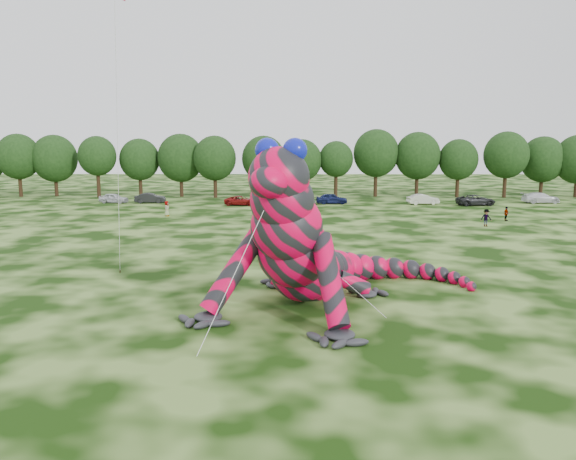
{
  "coord_description": "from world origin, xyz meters",
  "views": [
    {
      "loc": [
        -5.9,
        -29.63,
        8.61
      ],
      "look_at": [
        -6.05,
        -0.53,
        4.0
      ],
      "focal_mm": 35.0,
      "sensor_mm": 36.0,
      "label": 1
    }
  ],
  "objects_px": {
    "spectator_3": "(506,214)",
    "spectator_1": "(264,223)",
    "tree_13": "(506,165)",
    "car_4": "(332,199)",
    "tree_12": "(458,168)",
    "car_5": "(423,199)",
    "spectator_2": "(486,218)",
    "tree_1": "(19,165)",
    "tree_3": "(98,167)",
    "tree_8": "(302,169)",
    "tree_11": "(417,165)",
    "tree_14": "(542,167)",
    "tree_4": "(140,168)",
    "tree_5": "(181,165)",
    "car_7": "(541,198)",
    "tree_6": "(215,167)",
    "tree_7": "(264,167)",
    "car_0": "(114,198)",
    "tree_10": "(376,163)",
    "inflatable_gecko": "(311,220)",
    "tree_2": "(55,166)",
    "tree_9": "(336,169)",
    "car_3": "(299,200)",
    "car_6": "(476,200)",
    "flying_kite": "(115,14)",
    "spectator_4": "(167,209)",
    "car_1": "(150,198)",
    "car_2": "(241,201)"
  },
  "relations": [
    {
      "from": "tree_11",
      "to": "car_0",
      "type": "relative_size",
      "value": 2.48
    },
    {
      "from": "inflatable_gecko",
      "to": "tree_5",
      "type": "relative_size",
      "value": 1.8
    },
    {
      "from": "inflatable_gecko",
      "to": "car_5",
      "type": "relative_size",
      "value": 4.06
    },
    {
      "from": "tree_13",
      "to": "car_4",
      "type": "bearing_deg",
      "value": -161.55
    },
    {
      "from": "car_5",
      "to": "spectator_2",
      "type": "height_order",
      "value": "spectator_2"
    },
    {
      "from": "tree_1",
      "to": "flying_kite",
      "type": "bearing_deg",
      "value": -59.25
    },
    {
      "from": "tree_9",
      "to": "spectator_2",
      "type": "distance_m",
      "value": 33.04
    },
    {
      "from": "tree_12",
      "to": "car_5",
      "type": "height_order",
      "value": "tree_12"
    },
    {
      "from": "tree_13",
      "to": "tree_8",
      "type": "bearing_deg",
      "value": -179.74
    },
    {
      "from": "tree_2",
      "to": "tree_9",
      "type": "bearing_deg",
      "value": -1.84
    },
    {
      "from": "tree_10",
      "to": "spectator_2",
      "type": "relative_size",
      "value": 5.9
    },
    {
      "from": "tree_12",
      "to": "spectator_1",
      "type": "height_order",
      "value": "tree_12"
    },
    {
      "from": "tree_7",
      "to": "car_7",
      "type": "relative_size",
      "value": 1.84
    },
    {
      "from": "car_4",
      "to": "car_7",
      "type": "distance_m",
      "value": 29.52
    },
    {
      "from": "tree_2",
      "to": "car_0",
      "type": "bearing_deg",
      "value": -38.95
    },
    {
      "from": "tree_12",
      "to": "tree_13",
      "type": "distance_m",
      "value": 7.17
    },
    {
      "from": "tree_1",
      "to": "spectator_1",
      "type": "distance_m",
      "value": 53.2
    },
    {
      "from": "tree_13",
      "to": "car_6",
      "type": "bearing_deg",
      "value": -125.97
    },
    {
      "from": "tree_7",
      "to": "tree_3",
      "type": "bearing_deg",
      "value": 179.41
    },
    {
      "from": "tree_4",
      "to": "tree_14",
      "type": "height_order",
      "value": "tree_14"
    },
    {
      "from": "tree_14",
      "to": "car_0",
      "type": "height_order",
      "value": "tree_14"
    },
    {
      "from": "tree_1",
      "to": "tree_9",
      "type": "bearing_deg",
      "value": -0.82
    },
    {
      "from": "car_2",
      "to": "spectator_1",
      "type": "bearing_deg",
      "value": -163.36
    },
    {
      "from": "car_3",
      "to": "tree_6",
      "type": "bearing_deg",
      "value": 57.55
    },
    {
      "from": "spectator_3",
      "to": "spectator_1",
      "type": "bearing_deg",
      "value": 156.92
    },
    {
      "from": "tree_5",
      "to": "spectator_3",
      "type": "xyz_separation_m",
      "value": [
        40.78,
        -27.16,
        -4.12
      ]
    },
    {
      "from": "inflatable_gecko",
      "to": "car_0",
      "type": "height_order",
      "value": "inflatable_gecko"
    },
    {
      "from": "tree_3",
      "to": "tree_8",
      "type": "xyz_separation_m",
      "value": [
        31.5,
        -0.08,
        -0.25
      ]
    },
    {
      "from": "tree_8",
      "to": "car_3",
      "type": "bearing_deg",
      "value": -93.47
    },
    {
      "from": "tree_5",
      "to": "spectator_3",
      "type": "relative_size",
      "value": 6.28
    },
    {
      "from": "tree_6",
      "to": "car_6",
      "type": "distance_m",
      "value": 38.44
    },
    {
      "from": "tree_10",
      "to": "tree_13",
      "type": "distance_m",
      "value": 19.79
    },
    {
      "from": "inflatable_gecko",
      "to": "tree_10",
      "type": "height_order",
      "value": "tree_10"
    },
    {
      "from": "tree_8",
      "to": "spectator_3",
      "type": "height_order",
      "value": "tree_8"
    },
    {
      "from": "tree_4",
      "to": "tree_7",
      "type": "height_order",
      "value": "tree_7"
    },
    {
      "from": "tree_12",
      "to": "tree_14",
      "type": "relative_size",
      "value": 0.95
    },
    {
      "from": "car_5",
      "to": "tree_10",
      "type": "bearing_deg",
      "value": 14.14
    },
    {
      "from": "inflatable_gecko",
      "to": "car_4",
      "type": "height_order",
      "value": "inflatable_gecko"
    },
    {
      "from": "tree_11",
      "to": "spectator_1",
      "type": "height_order",
      "value": "tree_11"
    },
    {
      "from": "spectator_1",
      "to": "spectator_4",
      "type": "bearing_deg",
      "value": 112.43
    },
    {
      "from": "inflatable_gecko",
      "to": "tree_6",
      "type": "bearing_deg",
      "value": 124.73
    },
    {
      "from": "car_7",
      "to": "tree_6",
      "type": "bearing_deg",
      "value": 78.41
    },
    {
      "from": "tree_1",
      "to": "tree_4",
      "type": "distance_m",
      "value": 18.73
    },
    {
      "from": "flying_kite",
      "to": "spectator_4",
      "type": "distance_m",
      "value": 35.25
    },
    {
      "from": "tree_13",
      "to": "tree_7",
      "type": "bearing_deg",
      "value": -179.5
    },
    {
      "from": "tree_8",
      "to": "spectator_4",
      "type": "relative_size",
      "value": 5.08
    },
    {
      "from": "tree_13",
      "to": "tree_14",
      "type": "height_order",
      "value": "tree_13"
    },
    {
      "from": "tree_12",
      "to": "car_3",
      "type": "bearing_deg",
      "value": -156.63
    },
    {
      "from": "car_1",
      "to": "tree_7",
      "type": "bearing_deg",
      "value": -69.89
    },
    {
      "from": "tree_5",
      "to": "spectator_2",
      "type": "relative_size",
      "value": 5.5
    }
  ]
}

